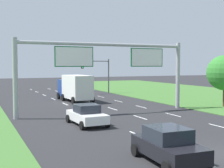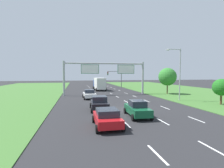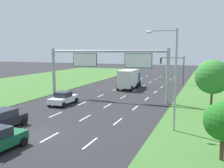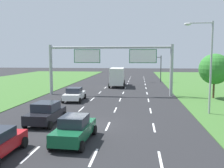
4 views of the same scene
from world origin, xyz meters
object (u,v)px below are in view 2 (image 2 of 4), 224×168
(car_near_red, at_px, (137,109))
(box_truck, at_px, (99,84))
(traffic_light_mast, at_px, (116,76))
(car_far_ahead, at_px, (89,94))
(street_lamp, at_px, (178,70))
(car_mid_lane, at_px, (99,103))
(roadside_tree_near, at_px, (221,87))
(roadside_tree_mid, at_px, (167,77))
(car_lead_silver, at_px, (107,118))
(sign_gantry, at_px, (106,72))

(car_near_red, distance_m, box_truck, 29.89)
(box_truck, height_order, traffic_light_mast, traffic_light_mast)
(car_far_ahead, xyz_separation_m, traffic_light_mast, (10.35, 24.12, 3.08))
(traffic_light_mast, xyz_separation_m, street_lamp, (3.58, -29.73, 1.21))
(car_far_ahead, xyz_separation_m, box_truck, (3.85, 15.47, 1.00))
(box_truck, bearing_deg, car_near_red, -92.19)
(car_mid_lane, xyz_separation_m, roadside_tree_near, (17.36, 0.00, 1.65))
(roadside_tree_mid, bearing_deg, box_truck, 138.49)
(car_lead_silver, height_order, car_far_ahead, car_far_ahead)
(car_lead_silver, distance_m, roadside_tree_mid, 27.10)
(box_truck, height_order, sign_gantry, sign_gantry)
(car_near_red, bearing_deg, roadside_tree_near, 19.00)
(traffic_light_mast, bearing_deg, car_near_red, -99.61)
(car_lead_silver, distance_m, roadside_tree_near, 18.98)
(car_lead_silver, height_order, roadside_tree_near, roadside_tree_near)
(car_lead_silver, bearing_deg, traffic_light_mast, 76.52)
(car_lead_silver, distance_m, traffic_light_mast, 42.67)
(car_mid_lane, height_order, traffic_light_mast, traffic_light_mast)
(car_lead_silver, relative_size, car_far_ahead, 0.92)
(car_near_red, xyz_separation_m, car_lead_silver, (-3.66, -2.81, -0.04))
(traffic_light_mast, distance_m, roadside_tree_mid, 21.66)
(car_far_ahead, distance_m, street_lamp, 15.62)
(car_far_ahead, height_order, roadside_tree_mid, roadside_tree_mid)
(roadside_tree_near, bearing_deg, roadside_tree_mid, 92.09)
(street_lamp, bearing_deg, traffic_light_mast, 96.86)
(car_lead_silver, bearing_deg, box_truck, 83.93)
(car_near_red, relative_size, roadside_tree_near, 1.19)
(car_far_ahead, distance_m, box_truck, 15.98)
(box_truck, relative_size, roadside_tree_mid, 1.33)
(car_near_red, xyz_separation_m, box_truck, (0.02, 29.88, 0.97))
(roadside_tree_near, bearing_deg, street_lamp, 129.07)
(box_truck, relative_size, traffic_light_mast, 1.36)
(sign_gantry, bearing_deg, box_truck, 90.36)
(sign_gantry, relative_size, street_lamp, 2.03)
(box_truck, distance_m, traffic_light_mast, 11.01)
(car_lead_silver, height_order, roadside_tree_mid, roadside_tree_mid)
(roadside_tree_near, xyz_separation_m, roadside_tree_mid, (-0.51, 13.96, 1.28))
(box_truck, xyz_separation_m, street_lamp, (10.08, -21.09, 3.29))
(street_lamp, bearing_deg, car_mid_lane, -160.59)
(car_mid_lane, xyz_separation_m, car_far_ahead, (-0.43, 10.37, -0.06))
(roadside_tree_mid, bearing_deg, street_lamp, -110.01)
(car_near_red, distance_m, car_lead_silver, 4.61)
(street_lamp, bearing_deg, roadside_tree_near, -50.93)
(car_far_ahead, distance_m, traffic_light_mast, 26.42)
(car_far_ahead, relative_size, street_lamp, 0.51)
(street_lamp, bearing_deg, car_lead_silver, -139.88)
(car_near_red, xyz_separation_m, roadside_tree_near, (13.96, 4.04, 1.68))
(car_near_red, relative_size, car_far_ahead, 1.01)
(car_mid_lane, xyz_separation_m, box_truck, (3.42, 25.84, 0.93))
(car_lead_silver, relative_size, sign_gantry, 0.23)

